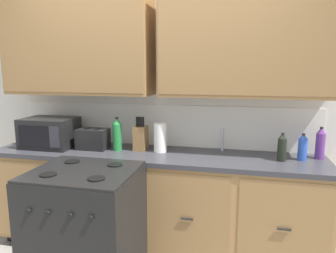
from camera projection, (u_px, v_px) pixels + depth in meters
The scene contains 13 objects.
wall_unit at pixel (158, 70), 2.88m from camera, with size 4.13×0.40×2.43m.
counter_run at pixel (154, 200), 2.90m from camera, with size 2.96×0.64×0.93m.
stove_range at pixel (86, 230), 2.38m from camera, with size 0.76×0.68×0.95m.
microwave at pixel (50, 133), 3.02m from camera, with size 0.48×0.37×0.28m.
toaster at pixel (93, 139), 2.95m from camera, with size 0.28×0.18×0.19m.
knife_block at pixel (141, 138), 2.91m from camera, with size 0.11×0.14×0.31m.
sink_faucet at pixel (222, 140), 2.88m from camera, with size 0.02×0.02×0.20m, color #B2B5BA.
paper_towel_roll at pixel (160, 138), 2.84m from camera, with size 0.12×0.12×0.26m, color white.
bottle_dark at pixel (282, 147), 2.56m from camera, with size 0.07×0.07×0.23m.
bottle_blue at pixel (303, 147), 2.58m from camera, with size 0.07×0.07×0.22m.
bottle_clear at pixel (20, 133), 3.12m from camera, with size 0.07×0.07×0.24m.
bottle_green at pixel (117, 134), 2.89m from camera, with size 0.08×0.08×0.31m.
bottle_violet at pixel (320, 143), 2.62m from camera, with size 0.08×0.08×0.27m.
Camera 1 is at (0.75, -2.34, 1.66)m, focal length 33.89 mm.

